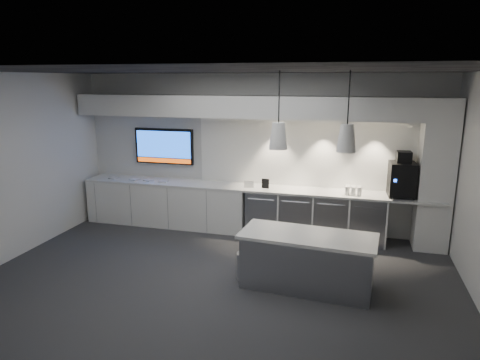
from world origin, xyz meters
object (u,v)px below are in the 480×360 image
(island, at_px, (307,261))
(coffee_machine, at_px, (402,178))
(bin, at_px, (246,266))
(wall_tv, at_px, (164,146))

(island, distance_m, coffee_machine, 2.60)
(bin, bearing_deg, island, -2.31)
(coffee_machine, bearing_deg, wall_tv, 174.06)
(wall_tv, xyz_separation_m, bin, (2.30, -2.25, -1.36))
(bin, relative_size, coffee_machine, 0.51)
(island, bearing_deg, wall_tv, 149.32)
(wall_tv, xyz_separation_m, island, (3.19, -2.28, -1.16))
(coffee_machine, bearing_deg, island, -126.99)
(bin, distance_m, coffee_machine, 3.20)
(island, distance_m, bin, 0.91)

